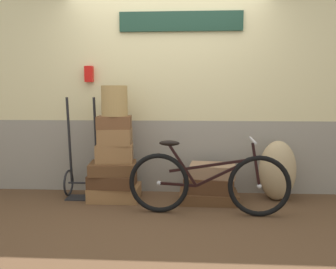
{
  "coord_description": "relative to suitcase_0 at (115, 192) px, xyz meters",
  "views": [
    {
      "loc": [
        0.27,
        -3.66,
        1.3
      ],
      "look_at": [
        0.03,
        0.28,
        0.82
      ],
      "focal_mm": 36.88,
      "sensor_mm": 36.0,
      "label": 1
    }
  ],
  "objects": [
    {
      "name": "suitcase_7",
      "position": [
        1.15,
        -0.03,
        0.13
      ],
      "size": [
        0.62,
        0.43,
        0.18
      ],
      "primitive_type": "cube",
      "rotation": [
        0.0,
        0.0,
        -0.12
      ],
      "color": "#4C2D19",
      "rests_on": "suitcase_6"
    },
    {
      "name": "burlap_sack",
      "position": [
        1.97,
        0.1,
        0.28
      ],
      "size": [
        0.44,
        0.37,
        0.73
      ],
      "primitive_type": "ellipsoid",
      "color": "tan",
      "rests_on": "ground"
    },
    {
      "name": "ground",
      "position": [
        0.62,
        -0.39,
        -0.12
      ],
      "size": [
        9.25,
        5.2,
        0.06
      ],
      "primitive_type": "cube",
      "color": "#513823"
    },
    {
      "name": "suitcase_3",
      "position": [
        0.0,
        0.02,
        0.48
      ],
      "size": [
        0.47,
        0.38,
        0.21
      ],
      "primitive_type": "cube",
      "rotation": [
        0.0,
        0.0,
        0.11
      ],
      "color": "olive",
      "rests_on": "suitcase_2"
    },
    {
      "name": "bicycle",
      "position": [
        1.1,
        -0.46,
        0.26
      ],
      "size": [
        1.72,
        0.46,
        0.82
      ],
      "color": "black",
      "rests_on": "ground"
    },
    {
      "name": "wicker_basket",
      "position": [
        0.02,
        -0.0,
        1.12
      ],
      "size": [
        0.31,
        0.31,
        0.36
      ],
      "primitive_type": "cylinder",
      "color": "#A8844C",
      "rests_on": "suitcase_5"
    },
    {
      "name": "suitcase_8",
      "position": [
        1.19,
        -0.01,
        0.29
      ],
      "size": [
        0.56,
        0.41,
        0.15
      ],
      "primitive_type": "cube",
      "rotation": [
        0.0,
        0.0,
        -0.1
      ],
      "color": "#937051",
      "rests_on": "suitcase_7"
    },
    {
      "name": "station_building",
      "position": [
        0.64,
        0.46,
        1.25
      ],
      "size": [
        7.25,
        0.74,
        2.67
      ],
      "color": "gray",
      "rests_on": "ground"
    },
    {
      "name": "suitcase_6",
      "position": [
        1.14,
        -0.03,
        -0.02
      ],
      "size": [
        0.69,
        0.44,
        0.12
      ],
      "primitive_type": "cube",
      "rotation": [
        0.0,
        0.0,
        -0.01
      ],
      "color": "brown",
      "rests_on": "ground"
    },
    {
      "name": "suitcase_0",
      "position": [
        0.0,
        0.0,
        0.0
      ],
      "size": [
        0.6,
        0.45,
        0.17
      ],
      "primitive_type": "cube",
      "rotation": [
        0.0,
        0.0,
        -0.0
      ],
      "color": "olive",
      "rests_on": "ground"
    },
    {
      "name": "suitcase_4",
      "position": [
        0.01,
        0.01,
        0.69
      ],
      "size": [
        0.41,
        0.33,
        0.2
      ],
      "primitive_type": "cube",
      "rotation": [
        0.0,
        0.0,
        0.06
      ],
      "color": "olive",
      "rests_on": "suitcase_3"
    },
    {
      "name": "suitcase_2",
      "position": [
        -0.01,
        -0.02,
        0.31
      ],
      "size": [
        0.59,
        0.47,
        0.14
      ],
      "primitive_type": "cube",
      "rotation": [
        0.0,
        0.0,
        0.11
      ],
      "color": "brown",
      "rests_on": "suitcase_1"
    },
    {
      "name": "luggage_trolley",
      "position": [
        -0.42,
        0.1,
        0.18
      ],
      "size": [
        0.42,
        0.39,
        1.24
      ],
      "color": "black",
      "rests_on": "ground"
    },
    {
      "name": "suitcase_1",
      "position": [
        -0.02,
        -0.03,
        0.16
      ],
      "size": [
        0.55,
        0.44,
        0.15
      ],
      "primitive_type": "cube",
      "rotation": [
        0.0,
        0.0,
        -0.06
      ],
      "color": "#4C2D19",
      "rests_on": "suitcase_0"
    },
    {
      "name": "suitcase_5",
      "position": [
        0.01,
        0.0,
        0.86
      ],
      "size": [
        0.42,
        0.33,
        0.15
      ],
      "primitive_type": "cube",
      "rotation": [
        0.0,
        0.0,
        0.09
      ],
      "color": "brown",
      "rests_on": "suitcase_4"
    }
  ]
}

